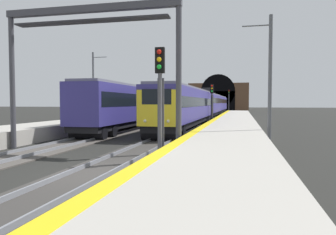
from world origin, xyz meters
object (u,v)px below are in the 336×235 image
Objects in this scene: train_main_approaching at (208,104)px; railway_signal_far at (229,99)px; catenary_mast_far at (94,88)px; catenary_mast_near at (270,79)px; train_adjacent_platform at (175,104)px; railway_signal_mid at (212,100)px; railway_signal_near at (160,93)px; overhead_signal_gantry at (90,41)px.

train_main_approaching is 35.09m from railway_signal_far.
railway_signal_far is 51.74m from catenary_mast_far.
train_main_approaching is 7.83× the size of catenary_mast_near.
train_main_approaching is 0.99× the size of train_adjacent_platform.
train_adjacent_platform is 13.19× the size of railway_signal_mid.
train_adjacent_platform is 31.42m from catenary_mast_near.
train_main_approaching is at bearing -177.20° from railway_signal_near.
train_main_approaching reaches higher than railway_signal_mid.
train_main_approaching is 7.20× the size of catenary_mast_far.
catenary_mast_far is (-14.88, 11.85, 2.04)m from train_main_approaching.
catenary_mast_far is at bearing 154.48° from train_adjacent_platform.
railway_signal_mid is 0.60× the size of catenary_mast_near.
train_adjacent_platform is at bearing 22.18° from catenary_mast_near.
catenary_mast_near is at bearing 145.85° from railway_signal_near.
catenary_mast_far is at bearing -148.03° from railway_signal_near.
catenary_mast_near is at bearing 13.37° from train_main_approaching.
train_main_approaching is 5.19m from train_adjacent_platform.
overhead_signal_gantry reaches higher than railway_signal_far.
railway_signal_far is at bearing 177.68° from train_main_approaching.
catenary_mast_far reaches higher than catenary_mast_near.
railway_signal_far is (35.51, -6.97, 1.14)m from train_adjacent_platform.
overhead_signal_gantry is at bearing -11.79° from railway_signal_mid.
train_adjacent_platform reaches higher than train_main_approaching.
overhead_signal_gantry is at bearing 116.74° from catenary_mast_near.
railway_signal_near is 1.04× the size of railway_signal_mid.
train_main_approaching is 13.09× the size of railway_signal_mid.
railway_signal_far is at bearing 4.32° from catenary_mast_near.
train_adjacent_platform is 15.99m from catenary_mast_far.
overhead_signal_gantry is at bearing -3.69° from train_main_approaching.
railway_signal_far is 64.75m from catenary_mast_near.
train_adjacent_platform is at bearing 4.38° from overhead_signal_gantry.
railway_signal_mid is 13.83m from catenary_mast_far.
railway_signal_mid is at bearing 16.64° from catenary_mast_near.
overhead_signal_gantry is (2.53, 4.38, 2.81)m from railway_signal_near.
overhead_signal_gantry is 1.15× the size of catenary_mast_far.
railway_signal_far is 0.70× the size of catenary_mast_far.
catenary_mast_far reaches higher than railway_signal_mid.
train_adjacent_platform is 36.93m from railway_signal_near.
catenary_mast_near reaches higher than train_adjacent_platform.
railway_signal_near is 25.81m from catenary_mast_far.
railway_signal_mid is (23.53, 0.00, -0.10)m from railway_signal_near.
railway_signal_mid is (-13.21, -1.80, 0.57)m from train_main_approaching.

